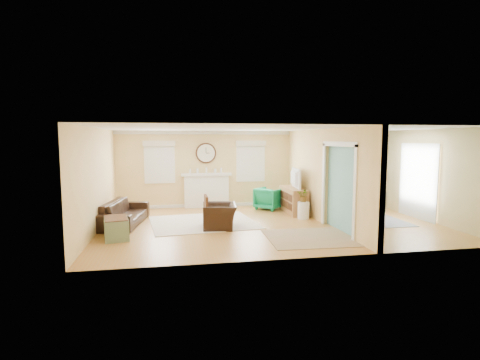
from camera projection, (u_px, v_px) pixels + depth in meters
The scene contains 29 objects.
floor at pixel (271, 224), 10.28m from camera, with size 9.00×9.00×0.00m, color #AA702C.
wall_back at pixel (249, 169), 13.07m from camera, with size 9.00×0.02×2.60m, color tan.
wall_front at pixel (311, 192), 7.20m from camera, with size 9.00×0.02×2.60m, color tan.
wall_left at pixel (97, 180), 9.34m from camera, with size 0.02×6.00×2.60m, color tan.
wall_right at pixel (420, 174), 10.93m from camera, with size 0.02×6.00×2.60m, color tan.
ceiling at pixel (271, 129), 9.99m from camera, with size 9.00×6.00×0.02m, color white.
partition at pixel (320, 173), 10.67m from camera, with size 0.17×6.00×2.60m.
fireplace at pixel (206, 190), 12.76m from camera, with size 1.70×0.30×1.17m.
wall_clock at pixel (206, 153), 12.71m from camera, with size 0.70×0.07×0.70m.
window_left at pixel (159, 159), 12.45m from camera, with size 1.05×0.13×1.42m.
window_right at pixel (251, 158), 12.99m from camera, with size 1.05×0.13×1.42m.
french_doors at pixel (418, 181), 10.94m from camera, with size 0.06×1.70×2.20m.
pendant at pixel (374, 143), 10.57m from camera, with size 0.30×0.30×0.55m.
rug_cream at pixel (203, 222), 10.45m from camera, with size 2.82×2.44×0.02m, color beige.
rug_jute at pixel (314, 238), 8.83m from camera, with size 2.19×1.79×0.01m, color tan.
rug_grey at pixel (355, 217), 11.11m from camera, with size 2.24×2.80×0.01m, color slate.
sofa at pixel (125, 212), 10.24m from camera, with size 2.21×0.86×0.64m, color black.
eames_chair at pixel (220, 216), 9.79m from camera, with size 0.98×0.85×0.63m, color black.
green_chair at pixel (269, 199), 12.41m from camera, with size 0.77×0.79×0.72m, color #1A825C.
trunk at pixel (116, 228), 8.75m from camera, with size 0.68×0.95×0.50m.
credenza at pixel (293, 200), 11.82m from camera, with size 0.50×1.48×0.80m.
tv at pixel (293, 178), 11.74m from camera, with size 1.06×0.14×0.61m, color black.
garden_stool at pixel (303, 210), 10.93m from camera, with size 0.34×0.34×0.50m, color white.
potted_plant at pixel (304, 195), 10.88m from camera, with size 0.35×0.30×0.39m, color #337F33.
dining_table at pixel (356, 208), 11.08m from camera, with size 1.68×0.94×0.59m, color #42200E.
dining_chair_n at pixel (342, 193), 12.04m from camera, with size 0.50×0.50×1.00m.
dining_chair_s at pixel (376, 206), 9.95m from camera, with size 0.51×0.51×0.95m.
dining_chair_w at pixel (336, 199), 11.05m from camera, with size 0.49×0.49×0.95m.
dining_chair_e at pixel (374, 198), 11.16m from camera, with size 0.44×0.44×0.98m.
Camera 1 is at (-2.61, -9.78, 2.31)m, focal length 28.00 mm.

